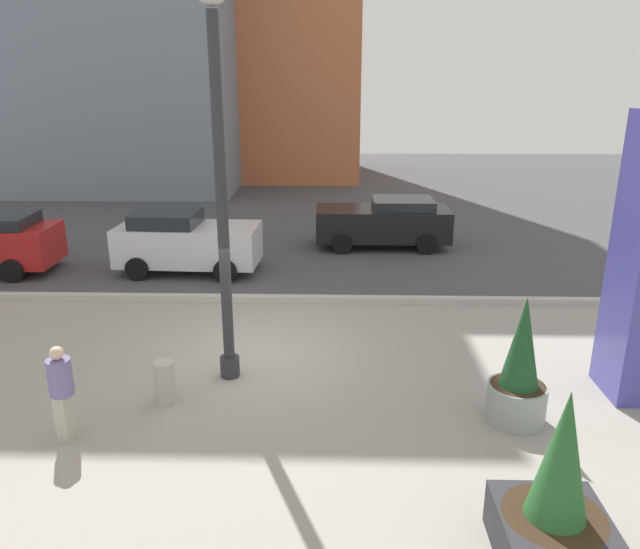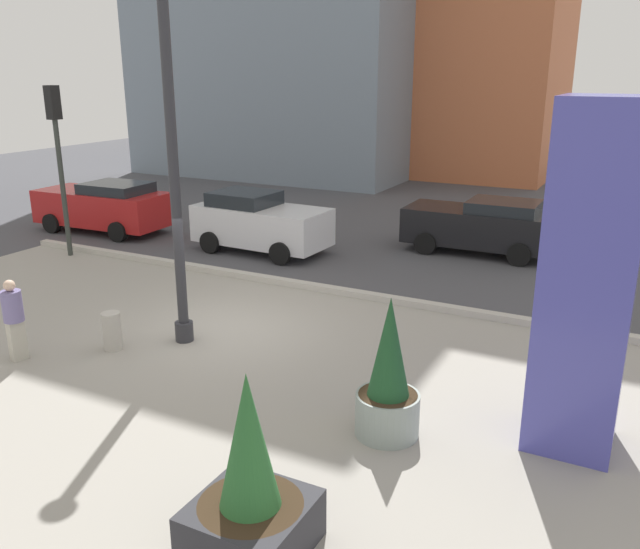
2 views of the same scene
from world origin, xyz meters
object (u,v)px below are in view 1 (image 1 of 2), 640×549
pedestrian_crossing (62,389)px  concrete_bollard (165,382)px  car_far_lane (385,222)px  car_passing_lane (186,242)px  lamp_post (222,205)px  potted_plant_near_left (556,502)px  potted_plant_near_right (519,374)px

pedestrian_crossing → concrete_bollard: bearing=43.7°
car_far_lane → car_passing_lane: bearing=-153.9°
lamp_post → car_far_lane: bearing=69.2°
potted_plant_near_left → car_far_lane: (-0.92, 13.71, 0.05)m
potted_plant_near_left → concrete_bollard: 6.42m
car_far_lane → concrete_bollard: bearing=-113.6°
lamp_post → car_far_lane: lamp_post is taller
lamp_post → potted_plant_near_left: lamp_post is taller
lamp_post → potted_plant_near_right: 5.62m
lamp_post → concrete_bollard: 3.18m
concrete_bollard → car_passing_lane: (-1.35, 7.40, 0.50)m
car_far_lane → car_passing_lane: car_passing_lane is taller
potted_plant_near_left → pedestrian_crossing: potted_plant_near_left is taller
pedestrian_crossing → car_passing_lane: bearing=91.0°
potted_plant_near_right → lamp_post: bearing=163.7°
car_far_lane → car_passing_lane: size_ratio=1.07×
car_passing_lane → pedestrian_crossing: size_ratio=2.59×
potted_plant_near_left → concrete_bollard: bearing=147.5°
lamp_post → car_passing_lane: bearing=109.7°
concrete_bollard → pedestrian_crossing: 1.74m
potted_plant_near_left → pedestrian_crossing: size_ratio=1.40×
potted_plant_near_right → car_passing_lane: potted_plant_near_right is taller
potted_plant_near_right → concrete_bollard: potted_plant_near_right is taller
concrete_bollard → pedestrian_crossing: pedestrian_crossing is taller
concrete_bollard → pedestrian_crossing: size_ratio=0.48×
potted_plant_near_right → concrete_bollard: 5.87m
lamp_post → car_passing_lane: 7.23m
potted_plant_near_right → pedestrian_crossing: 7.08m
lamp_post → car_passing_lane: lamp_post is taller
car_far_lane → lamp_post: bearing=-110.8°
pedestrian_crossing → lamp_post: bearing=44.5°
lamp_post → pedestrian_crossing: bearing=-135.5°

